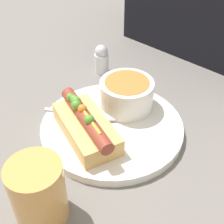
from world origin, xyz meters
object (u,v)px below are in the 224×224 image
object	(u,v)px
hot_dog	(86,125)
soup_bowl	(127,93)
salt_shaker	(101,59)
spoon	(103,115)
drinking_glass	(38,192)

from	to	relation	value
hot_dog	soup_bowl	world-z (taller)	hot_dog
salt_shaker	soup_bowl	bearing A→B (deg)	-28.63
hot_dog	spoon	world-z (taller)	hot_dog
spoon	drinking_glass	distance (m)	0.21
soup_bowl	drinking_glass	distance (m)	0.25
spoon	hot_dog	bearing A→B (deg)	-108.86
drinking_glass	hot_dog	bearing A→B (deg)	112.25
soup_bowl	drinking_glass	bearing A→B (deg)	-76.64
soup_bowl	drinking_glass	size ratio (longest dim) A/B	1.04
soup_bowl	drinking_glass	world-z (taller)	drinking_glass
spoon	salt_shaker	size ratio (longest dim) A/B	1.99
hot_dog	drinking_glass	distance (m)	0.15
salt_shaker	spoon	bearing A→B (deg)	-45.40
hot_dog	salt_shaker	world-z (taller)	hot_dog
hot_dog	salt_shaker	size ratio (longest dim) A/B	2.35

